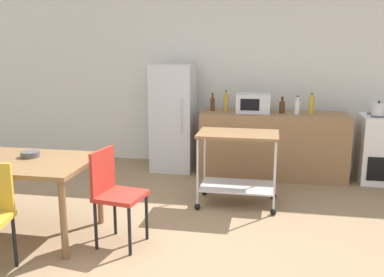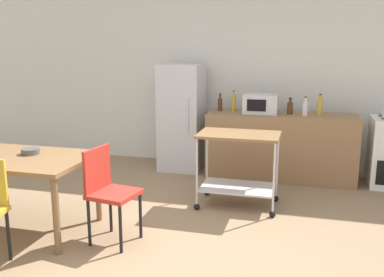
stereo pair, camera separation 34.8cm
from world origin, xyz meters
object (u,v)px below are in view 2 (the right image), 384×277
at_px(bottle_sparkling_water, 290,108).
at_px(bottle_olive_oil, 305,108).
at_px(bottle_soy_sauce, 320,106).
at_px(dining_table, 14,164).
at_px(kitchen_cart, 238,157).
at_px(fruit_bowl, 30,151).
at_px(refrigerator, 182,117).
at_px(chair_red, 108,188).
at_px(microwave, 261,104).
at_px(bottle_hot_sauce, 234,102).
at_px(bottle_soda, 220,104).

height_order(bottle_sparkling_water, bottle_olive_oil, bottle_olive_oil).
distance_m(bottle_sparkling_water, bottle_soy_sauce, 0.39).
xyz_separation_m(dining_table, kitchen_cart, (2.03, 1.19, -0.10)).
bearing_deg(fruit_bowl, refrigerator, 70.08).
bearing_deg(refrigerator, chair_red, -89.27).
bearing_deg(dining_table, bottle_soy_sauce, 39.51).
xyz_separation_m(refrigerator, fruit_bowl, (-0.87, -2.40, 0.00)).
distance_m(microwave, bottle_olive_oil, 0.59).
bearing_deg(microwave, refrigerator, 174.61).
distance_m(bottle_hot_sauce, fruit_bowl, 2.90).
bearing_deg(bottle_hot_sauce, bottle_soy_sauce, -4.82).
bearing_deg(dining_table, kitchen_cart, 30.30).
height_order(kitchen_cart, bottle_soy_sauce, bottle_soy_sauce).
bearing_deg(dining_table, bottle_sparkling_water, 43.79).
height_order(refrigerator, fruit_bowl, refrigerator).
bearing_deg(refrigerator, bottle_soda, -4.59).
height_order(bottle_olive_oil, fruit_bowl, bottle_olive_oil).
relative_size(chair_red, kitchen_cart, 0.98).
height_order(chair_red, bottle_sparkling_water, bottle_sparkling_water).
xyz_separation_m(chair_red, bottle_soda, (0.55, 2.49, 0.48)).
xyz_separation_m(chair_red, bottle_soy_sauce, (1.91, 2.43, 0.51)).
distance_m(chair_red, bottle_soda, 2.60).
bearing_deg(chair_red, bottle_hot_sauce, -7.16).
height_order(dining_table, bottle_sparkling_water, bottle_sparkling_water).
bearing_deg(dining_table, refrigerator, 68.72).
xyz_separation_m(kitchen_cart, fruit_bowl, (-1.92, -1.07, 0.20)).
relative_size(bottle_soda, bottle_soy_sauce, 0.87).
distance_m(kitchen_cart, bottle_soy_sauce, 1.57).
bearing_deg(chair_red, microwave, -15.83).
bearing_deg(bottle_hot_sauce, chair_red, -106.23).
height_order(chair_red, microwave, microwave).
bearing_deg(bottle_soy_sauce, bottle_hot_sauce, 175.18).
relative_size(dining_table, kitchen_cart, 1.65).
bearing_deg(bottle_sparkling_water, fruit_bowl, -136.36).
bearing_deg(bottle_soda, bottle_olive_oil, -5.34).
height_order(dining_table, chair_red, chair_red).
relative_size(dining_table, bottle_hot_sauce, 5.13).
xyz_separation_m(dining_table, bottle_soda, (1.56, 2.47, 0.33)).
distance_m(dining_table, bottle_olive_oil, 3.62).
bearing_deg(bottle_soda, bottle_hot_sauce, 10.48).
bearing_deg(refrigerator, bottle_olive_oil, -5.09).
bearing_deg(kitchen_cart, bottle_olive_oil, 59.27).
distance_m(bottle_sparkling_water, bottle_olive_oil, 0.21).
xyz_separation_m(bottle_soda, bottle_olive_oil, (1.17, -0.11, 0.00)).
distance_m(bottle_soda, fruit_bowl, 2.77).
bearing_deg(bottle_hot_sauce, bottle_olive_oil, -8.36).
relative_size(bottle_hot_sauce, bottle_sparkling_water, 1.30).
height_order(microwave, fruit_bowl, microwave).
distance_m(bottle_soda, bottle_olive_oil, 1.18).
xyz_separation_m(refrigerator, bottle_soy_sauce, (1.94, -0.11, 0.25)).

